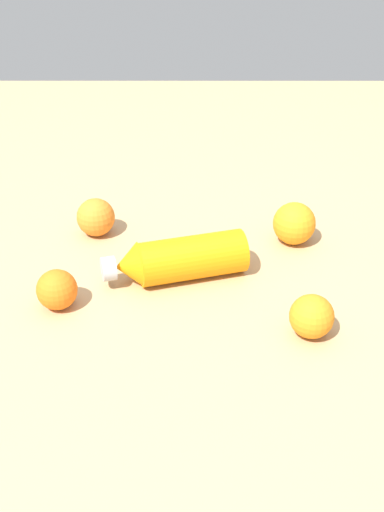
% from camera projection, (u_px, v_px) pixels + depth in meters
% --- Properties ---
extents(ground_plane, '(2.40, 2.40, 0.00)m').
position_uv_depth(ground_plane, '(176.00, 276.00, 1.10)').
color(ground_plane, tan).
extents(water_bottle, '(0.25, 0.14, 0.08)m').
position_uv_depth(water_bottle, '(178.00, 258.00, 1.08)').
color(water_bottle, orange).
rests_on(water_bottle, ground_plane).
extents(orange_0, '(0.07, 0.07, 0.07)m').
position_uv_depth(orange_0, '(312.00, 316.00, 0.94)').
color(orange_0, orange).
rests_on(orange_0, ground_plane).
extents(orange_1, '(0.07, 0.07, 0.07)m').
position_uv_depth(orange_1, '(57.00, 290.00, 1.00)').
color(orange_1, orange).
rests_on(orange_1, ground_plane).
extents(orange_2, '(0.07, 0.07, 0.07)m').
position_uv_depth(orange_2, '(96.00, 217.00, 1.21)').
color(orange_2, orange).
rests_on(orange_2, ground_plane).
extents(orange_3, '(0.08, 0.08, 0.08)m').
position_uv_depth(orange_3, '(294.00, 223.00, 1.18)').
color(orange_3, orange).
rests_on(orange_3, ground_plane).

